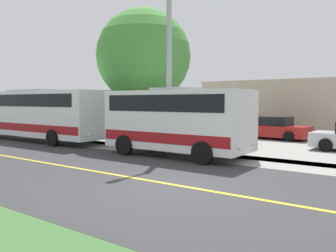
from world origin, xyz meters
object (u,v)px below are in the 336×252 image
(shuttle_bus_front, at_px, (177,119))
(transit_bus_rear, at_px, (33,112))
(tree_curbside, at_px, (144,56))
(street_light_pole, at_px, (168,56))
(parked_car_near, at_px, (273,128))

(shuttle_bus_front, distance_m, transit_bus_rear, 10.84)
(shuttle_bus_front, xyz_separation_m, transit_bus_rear, (0.02, -10.84, 0.07))
(shuttle_bus_front, distance_m, tree_curbside, 6.13)
(street_light_pole, height_order, parked_car_near, street_light_pole)
(transit_bus_rear, bearing_deg, tree_curbside, 113.68)
(transit_bus_rear, relative_size, street_light_pole, 1.43)
(transit_bus_rear, distance_m, tree_curbside, 7.88)
(street_light_pole, xyz_separation_m, parked_car_near, (-8.94, 1.92, -3.81))
(shuttle_bus_front, height_order, tree_curbside, tree_curbside)
(shuttle_bus_front, bearing_deg, tree_curbside, -123.77)
(shuttle_bus_front, distance_m, street_light_pole, 2.96)
(parked_car_near, bearing_deg, street_light_pole, -12.13)
(parked_car_near, distance_m, tree_curbside, 9.45)
(transit_bus_rear, bearing_deg, shuttle_bus_front, 90.13)
(transit_bus_rear, distance_m, street_light_pole, 10.45)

